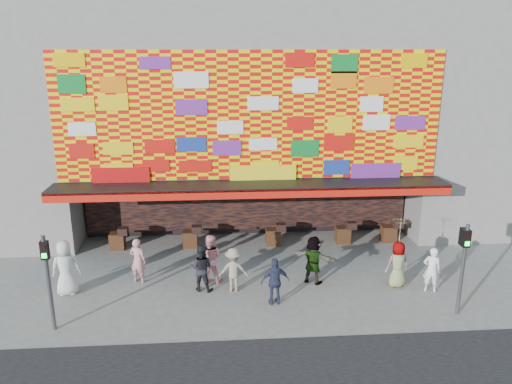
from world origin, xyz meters
The scene contains 14 objects.
ground centered at (0.00, 0.00, 0.00)m, with size 90.00×90.00×0.00m, color slate.
shop_building centered at (0.00, 8.18, 5.23)m, with size 15.20×9.40×10.00m.
signal_left centered at (-6.20, -1.50, 1.86)m, with size 0.22×0.20×3.00m.
signal_right centered at (6.20, -1.50, 1.86)m, with size 0.22×0.20×3.00m.
ped_a centered at (-6.42, 0.75, 0.96)m, with size 0.94×0.61×1.92m, color silver.
ped_b centered at (-4.15, 1.48, 0.83)m, with size 0.60×0.40×1.65m, color #D1878A.
ped_c centered at (-1.88, 0.70, 0.83)m, with size 0.80×0.63×1.65m, color black.
ped_d centered at (-0.79, 0.57, 0.78)m, with size 1.01×0.58×1.56m, color gray.
ped_e centered at (0.53, -0.44, 0.80)m, with size 0.94×0.39×1.61m, color #2D3350.
ped_f centered at (2.04, 0.98, 0.87)m, with size 1.62×0.52×1.75m, color gray.
ped_g centered at (4.92, 0.48, 0.83)m, with size 0.81×0.53×1.66m, color gray.
ped_h centered at (5.96, 0.06, 0.80)m, with size 0.58×0.38×1.60m, color white.
ped_i centered at (-1.60, 1.32, 0.89)m, with size 0.86×0.67×1.78m, color pink.
parasol centered at (4.92, 0.48, 2.11)m, with size 1.18×1.19×1.78m.
Camera 1 is at (-1.15, -15.02, 8.14)m, focal length 35.00 mm.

